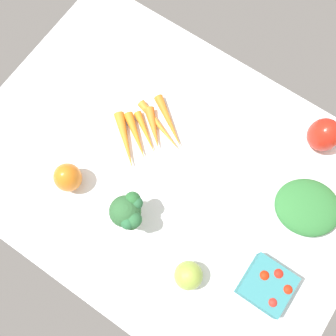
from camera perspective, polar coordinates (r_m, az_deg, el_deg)
name	(u,v)px	position (r cm, az deg, el deg)	size (l,w,h in cm)	color
tablecloth	(168,171)	(109.70, 0.00, -0.46)	(104.00, 76.00, 2.00)	white
bell_pepper_orange	(68,177)	(106.44, -13.49, -1.26)	(6.91, 6.91, 9.03)	orange
heirloom_tomato_green	(189,275)	(100.92, 2.82, -14.42)	(6.82, 6.82, 6.82)	#96B044
carrot_bunch	(148,132)	(111.10, -2.79, 4.98)	(21.04, 22.63, 2.82)	orange
broccoli_head	(128,212)	(98.61, -5.54, -6.03)	(8.72, 8.77, 11.71)	#A6BD7C
berry_basket	(268,285)	(104.04, 13.45, -15.27)	(10.78, 10.78, 5.70)	teal
bell_pepper_red	(324,135)	(113.54, 20.44, 4.26)	(8.05, 8.05, 10.37)	red
leafy_greens_clump	(308,207)	(109.27, 18.49, -5.10)	(16.37, 14.61, 5.20)	#327838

